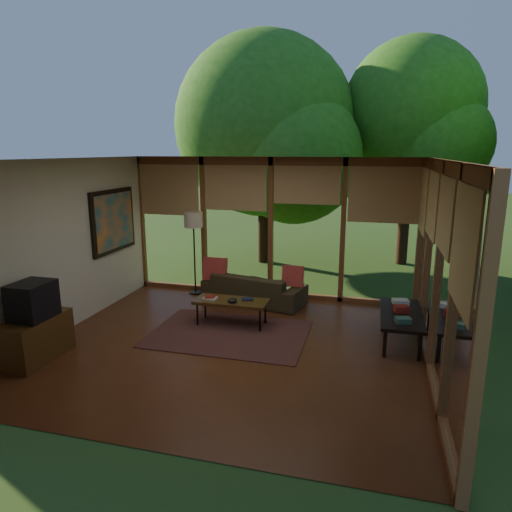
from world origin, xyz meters
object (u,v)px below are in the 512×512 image
(side_console, at_px, (401,316))
(media_cabinet, at_px, (36,339))
(television, at_px, (32,300))
(floor_lamp, at_px, (193,224))
(coffee_table, at_px, (231,302))
(sofa, at_px, (254,288))

(side_console, bearing_deg, media_cabinet, -158.78)
(side_console, bearing_deg, television, -158.70)
(floor_lamp, bearing_deg, media_cabinet, -106.36)
(floor_lamp, xyz_separation_m, side_console, (3.89, -1.45, -1.00))
(coffee_table, bearing_deg, floor_lamp, 130.43)
(television, xyz_separation_m, side_console, (4.85, 1.89, -0.44))
(media_cabinet, relative_size, side_console, 0.71)
(media_cabinet, distance_m, floor_lamp, 3.65)
(media_cabinet, bearing_deg, side_console, 21.22)
(television, xyz_separation_m, coffee_table, (2.19, 1.90, -0.46))
(sofa, distance_m, media_cabinet, 3.84)
(sofa, relative_size, television, 3.49)
(sofa, relative_size, coffee_table, 1.60)
(television, height_order, side_console, television)
(floor_lamp, relative_size, coffee_table, 1.38)
(sofa, xyz_separation_m, coffee_table, (-0.06, -1.20, 0.11))
(floor_lamp, distance_m, side_console, 4.27)
(coffee_table, bearing_deg, media_cabinet, -139.28)
(television, bearing_deg, media_cabinet, 180.00)
(sofa, xyz_separation_m, media_cabinet, (-2.27, -3.10, 0.02))
(sofa, height_order, side_console, sofa)
(television, height_order, floor_lamp, floor_lamp)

